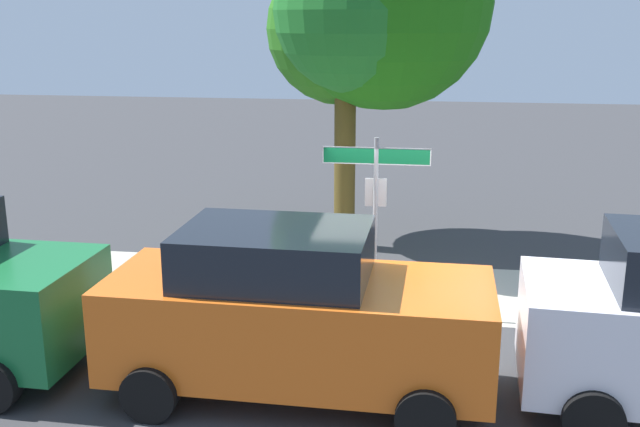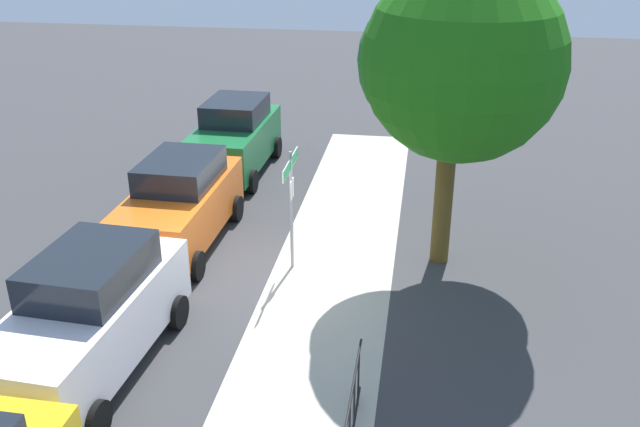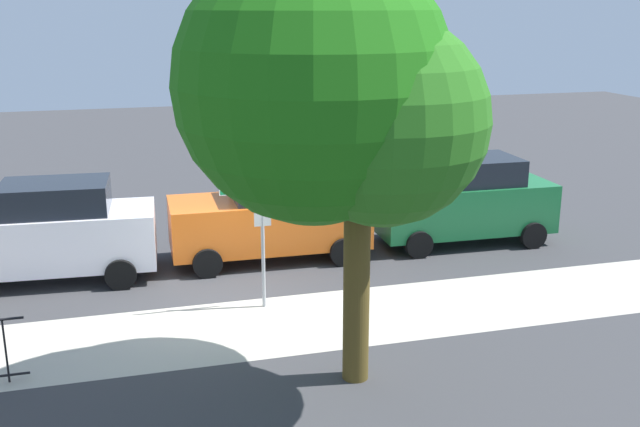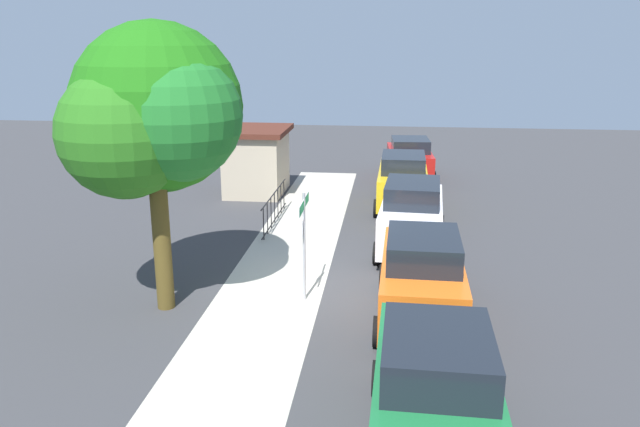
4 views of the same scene
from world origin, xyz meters
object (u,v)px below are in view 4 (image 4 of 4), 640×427
at_px(shade_tree, 156,117).
at_px(car_yellow, 403,180).
at_px(car_green, 434,393).
at_px(car_white, 412,215).
at_px(street_sign, 304,224).
at_px(utility_shed, 257,160).
at_px(car_red, 409,158).
at_px(car_orange, 422,276).

bearing_deg(shade_tree, car_yellow, -31.50).
height_order(car_green, car_yellow, car_green).
height_order(shade_tree, car_yellow, shade_tree).
height_order(car_green, car_white, car_white).
height_order(street_sign, car_white, street_sign).
bearing_deg(car_white, shade_tree, 130.87).
bearing_deg(utility_shed, street_sign, -161.93).
height_order(car_red, utility_shed, utility_shed).
xyz_separation_m(car_orange, utility_shed, (11.14, 6.14, 0.33)).
distance_m(car_green, car_orange, 4.80).
xyz_separation_m(car_white, utility_shed, (6.34, 6.05, 0.30)).
bearing_deg(car_red, street_sign, 164.98).
relative_size(car_red, utility_shed, 1.28).
bearing_deg(car_yellow, car_white, -176.52).
bearing_deg(car_orange, utility_shed, 29.99).
xyz_separation_m(car_yellow, utility_shed, (1.54, 5.83, 0.34)).
bearing_deg(street_sign, car_red, -11.53).
bearing_deg(shade_tree, car_red, -23.22).
relative_size(street_sign, car_green, 0.62).
distance_m(car_green, utility_shed, 17.08).
height_order(street_sign, car_orange, street_sign).
bearing_deg(utility_shed, car_white, -136.35).
xyz_separation_m(shade_tree, utility_shed, (10.83, 0.14, -3.08)).
relative_size(car_orange, car_red, 1.07).
bearing_deg(car_green, shade_tree, 50.88).
distance_m(car_white, car_red, 9.61).
relative_size(car_orange, utility_shed, 1.37).
bearing_deg(car_white, car_orange, -175.24).
xyz_separation_m(street_sign, car_red, (13.68, -2.79, -0.98)).
relative_size(car_green, car_yellow, 0.94).
xyz_separation_m(car_yellow, car_red, (4.80, -0.35, -0.08)).
distance_m(shade_tree, car_white, 8.15).
distance_m(car_green, car_white, 9.60).
xyz_separation_m(car_green, car_white, (9.60, 0.09, 0.00)).
xyz_separation_m(shade_tree, car_red, (14.10, -6.05, -3.50)).
relative_size(car_yellow, utility_shed, 1.41).
bearing_deg(car_white, car_red, 2.78).
distance_m(car_green, car_red, 19.20).
relative_size(car_green, utility_shed, 1.32).
distance_m(street_sign, car_yellow, 9.25).
bearing_deg(car_white, street_sign, 150.59).
relative_size(shade_tree, car_yellow, 1.42).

